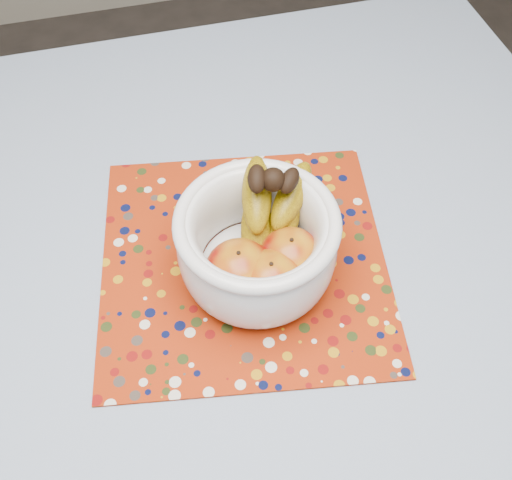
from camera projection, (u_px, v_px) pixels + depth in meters
table at (212, 371)px, 0.82m from camera, size 1.20×1.20×0.75m
tablecloth at (208, 344)px, 0.75m from camera, size 1.32×1.32×0.01m
placemat at (244, 260)px, 0.82m from camera, size 0.44×0.44×0.00m
fruit_bowl at (263, 239)px, 0.75m from camera, size 0.23×0.21×0.16m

